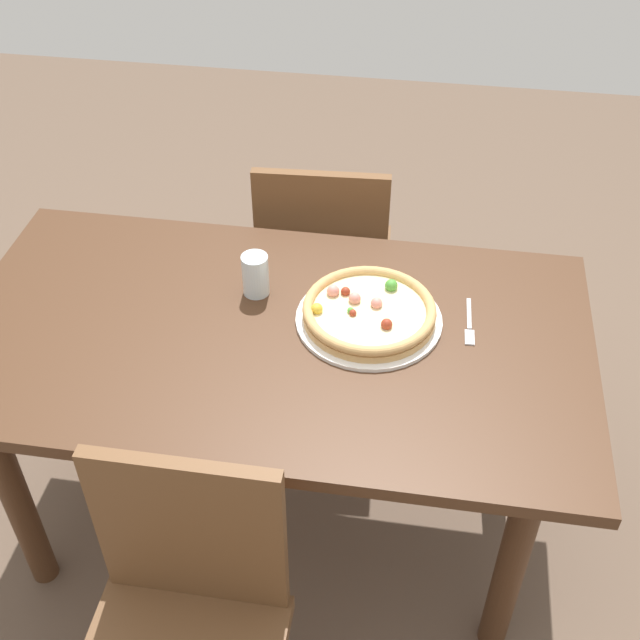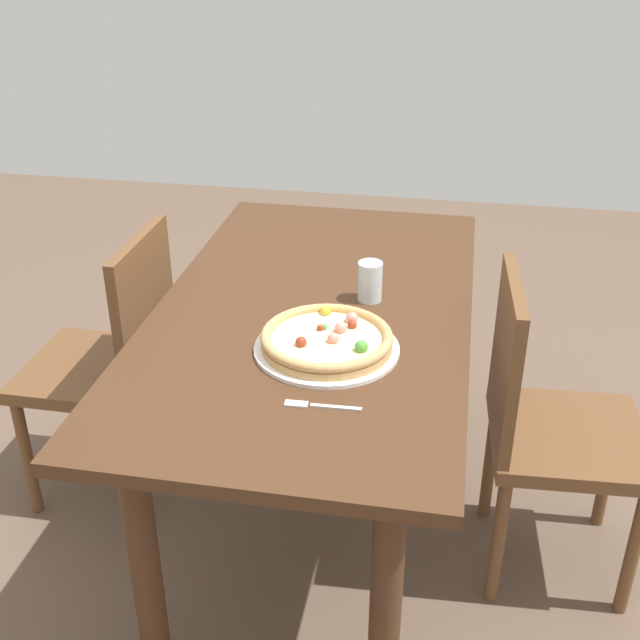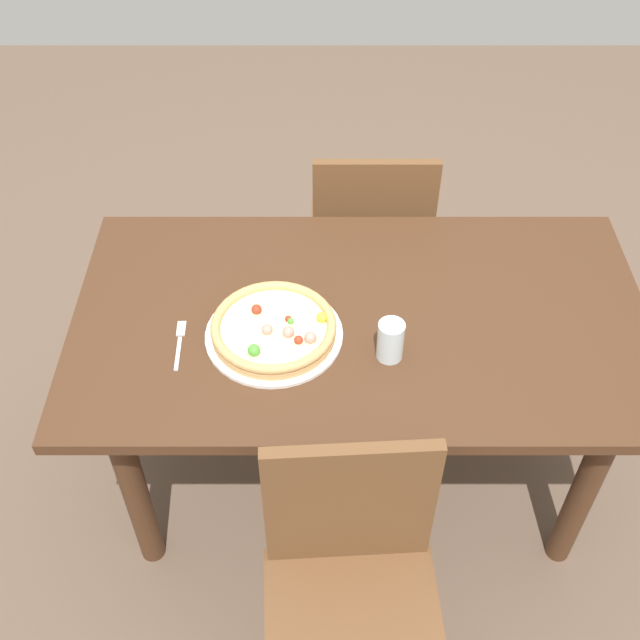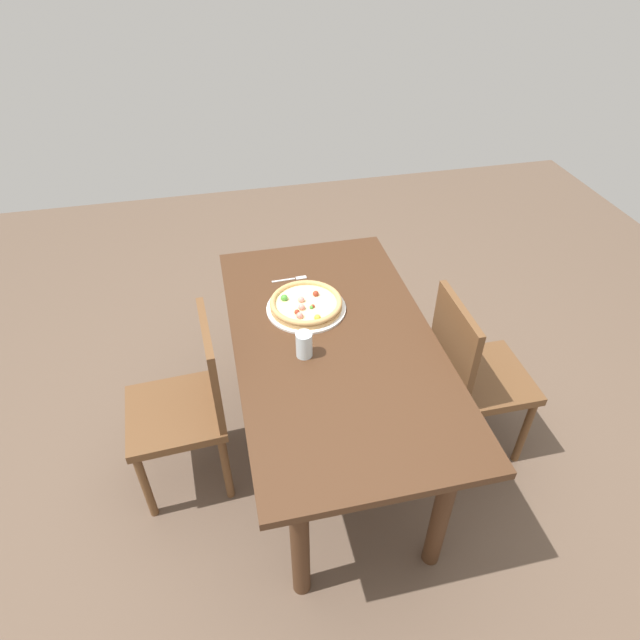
# 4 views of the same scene
# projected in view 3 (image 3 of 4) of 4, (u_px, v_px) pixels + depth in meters

# --- Properties ---
(ground_plane) EXTENTS (6.00, 6.00, 0.00)m
(ground_plane) POSITION_uv_depth(u_px,v_px,m) (354.00, 474.00, 2.52)
(ground_plane) COLOR brown
(dining_table) EXTENTS (1.49, 0.82, 0.74)m
(dining_table) POSITION_uv_depth(u_px,v_px,m) (361.00, 344.00, 2.08)
(dining_table) COLOR #472B19
(dining_table) RESTS_ON ground
(chair_near) EXTENTS (0.42, 0.42, 0.87)m
(chair_near) POSITION_uv_depth(u_px,v_px,m) (353.00, 593.00, 1.75)
(chair_near) COLOR brown
(chair_near) RESTS_ON ground
(chair_far) EXTENTS (0.40, 0.40, 0.87)m
(chair_far) POSITION_uv_depth(u_px,v_px,m) (372.00, 240.00, 2.62)
(chair_far) COLOR brown
(chair_far) RESTS_ON ground
(plate) EXTENTS (0.35, 0.35, 0.01)m
(plate) POSITION_uv_depth(u_px,v_px,m) (276.00, 334.00, 1.94)
(plate) COLOR white
(plate) RESTS_ON dining_table
(pizza) EXTENTS (0.31, 0.31, 0.05)m
(pizza) POSITION_uv_depth(u_px,v_px,m) (276.00, 328.00, 1.92)
(pizza) COLOR tan
(pizza) RESTS_ON plate
(fork) EXTENTS (0.02, 0.17, 0.00)m
(fork) POSITION_uv_depth(u_px,v_px,m) (181.00, 341.00, 1.93)
(fork) COLOR silver
(fork) RESTS_ON dining_table
(drinking_glass) EXTENTS (0.07, 0.07, 0.11)m
(drinking_glass) POSITION_uv_depth(u_px,v_px,m) (392.00, 341.00, 1.86)
(drinking_glass) COLOR silver
(drinking_glass) RESTS_ON dining_table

